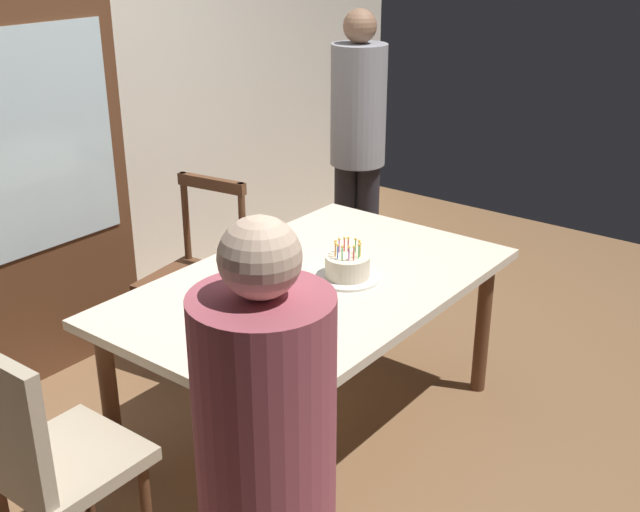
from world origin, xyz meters
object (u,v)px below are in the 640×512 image
at_px(birthday_cake, 347,268).
at_px(chair_upholstered, 43,454).
at_px(dining_table, 313,298).
at_px(person_guest, 358,139).
at_px(china_cabinet, 7,187).
at_px(plate_far_side, 256,273).
at_px(person_celebrant, 267,494).
at_px(plate_near_celebrant, 285,340).
at_px(chair_spindle_back, 196,279).

bearing_deg(birthday_cake, chair_upholstered, 169.98).
bearing_deg(chair_upholstered, birthday_cake, -10.02).
xyz_separation_m(dining_table, person_guest, (1.32, 0.70, 0.31)).
distance_m(dining_table, birthday_cake, 0.19).
xyz_separation_m(dining_table, china_cabinet, (-0.41, 1.56, 0.29)).
xyz_separation_m(plate_far_side, chair_upholstered, (-1.16, -0.10, -0.21)).
bearing_deg(plate_far_side, person_celebrant, -137.12).
relative_size(person_celebrant, china_cabinet, 0.84).
xyz_separation_m(plate_far_side, person_guest, (1.41, 0.46, 0.23)).
height_order(plate_far_side, chair_upholstered, chair_upholstered).
height_order(plate_near_celebrant, plate_far_side, same).
distance_m(birthday_cake, person_guest, 1.46).
bearing_deg(dining_table, person_celebrant, -145.82).
xyz_separation_m(birthday_cake, person_guest, (1.21, 0.80, 0.19)).
distance_m(plate_near_celebrant, person_celebrant, 1.05).
bearing_deg(person_guest, chair_spindle_back, 172.24).
bearing_deg(plate_near_celebrant, china_cabinet, 87.87).
distance_m(chair_upholstered, china_cabinet, 1.70).
bearing_deg(chair_upholstered, chair_spindle_back, 27.38).
xyz_separation_m(plate_far_side, china_cabinet, (-0.32, 1.32, 0.21)).
xyz_separation_m(birthday_cake, plate_far_side, (-0.20, 0.34, -0.04)).
bearing_deg(person_guest, person_celebrant, -148.88).
bearing_deg(dining_table, plate_far_side, 109.60).
relative_size(dining_table, chair_spindle_back, 1.81).
xyz_separation_m(dining_table, birthday_cake, (0.11, -0.10, 0.13)).
bearing_deg(dining_table, plate_near_celebrant, -152.95).
bearing_deg(person_guest, chair_upholstered, -167.76).
bearing_deg(chair_spindle_back, dining_table, -99.06).
distance_m(plate_near_celebrant, china_cabinet, 1.81).
bearing_deg(plate_far_side, birthday_cake, -59.74).
bearing_deg(chair_upholstered, plate_far_side, 4.86).
bearing_deg(birthday_cake, person_celebrant, -150.98).
height_order(chair_upholstered, china_cabinet, china_cabinet).
relative_size(birthday_cake, person_celebrant, 0.18).
relative_size(dining_table, birthday_cake, 6.15).
relative_size(birthday_cake, person_guest, 0.16).
height_order(birthday_cake, person_celebrant, person_celebrant).
height_order(dining_table, person_celebrant, person_celebrant).
bearing_deg(dining_table, china_cabinet, 104.64).
height_order(birthday_cake, plate_far_side, birthday_cake).
distance_m(dining_table, plate_far_side, 0.27).
height_order(chair_spindle_back, person_celebrant, person_celebrant).
relative_size(birthday_cake, chair_spindle_back, 0.29).
height_order(birthday_cake, chair_upholstered, chair_upholstered).
height_order(birthday_cake, plate_near_celebrant, birthday_cake).
distance_m(birthday_cake, chair_spindle_back, 1.01).
bearing_deg(person_guest, plate_near_celebrant, -152.29).
relative_size(birthday_cake, chair_upholstered, 0.29).
relative_size(person_celebrant, person_guest, 0.94).
bearing_deg(china_cabinet, birthday_cake, -72.59).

